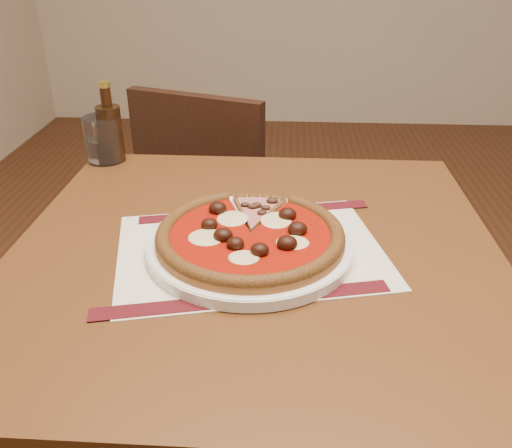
{
  "coord_description": "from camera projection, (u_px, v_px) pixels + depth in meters",
  "views": [
    {
      "loc": [
        -0.79,
        -0.81,
        1.21
      ],
      "look_at": [
        -0.84,
        -0.02,
        0.78
      ],
      "focal_mm": 38.0,
      "sensor_mm": 36.0,
      "label": 1
    }
  ],
  "objects": [
    {
      "name": "chair_far",
      "position": [
        215.0,
        202.0,
        1.66
      ],
      "size": [
        0.5,
        0.5,
        0.83
      ],
      "rotation": [
        0.0,
        0.0,
        2.8
      ],
      "color": "black",
      "rests_on": "ground"
    },
    {
      "name": "placemat",
      "position": [
        250.0,
        250.0,
        0.88
      ],
      "size": [
        0.48,
        0.39,
        0.0
      ],
      "primitive_type": "cube",
      "rotation": [
        0.0,
        0.0,
        0.22
      ],
      "color": "beige",
      "rests_on": "table"
    },
    {
      "name": "bottle",
      "position": [
        110.0,
        131.0,
        1.19
      ],
      "size": [
        0.05,
        0.05,
        0.18
      ],
      "color": "#371D0D",
      "rests_on": "table"
    },
    {
      "name": "table",
      "position": [
        255.0,
        296.0,
        0.94
      ],
      "size": [
        0.8,
        0.8,
        0.75
      ],
      "rotation": [
        0.0,
        0.0,
        -0.0
      ],
      "color": "brown",
      "rests_on": "ground"
    },
    {
      "name": "ham_slice",
      "position": [
        258.0,
        213.0,
        0.94
      ],
      "size": [
        0.1,
        0.14,
        0.02
      ],
      "rotation": [
        0.0,
        0.0,
        1.52
      ],
      "color": "#975424",
      "rests_on": "plate"
    },
    {
      "name": "pizza",
      "position": [
        250.0,
        234.0,
        0.86
      ],
      "size": [
        0.3,
        0.3,
        0.04
      ],
      "color": "#975424",
      "rests_on": "plate"
    },
    {
      "name": "plate",
      "position": [
        250.0,
        245.0,
        0.87
      ],
      "size": [
        0.33,
        0.33,
        0.02
      ],
      "primitive_type": "cylinder",
      "color": "white",
      "rests_on": "placemat"
    },
    {
      "name": "water_glass",
      "position": [
        104.0,
        139.0,
        1.2
      ],
      "size": [
        0.09,
        0.09,
        0.1
      ],
      "primitive_type": "cylinder",
      "rotation": [
        0.0,
        0.0,
        0.03
      ],
      "color": "white",
      "rests_on": "table"
    }
  ]
}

